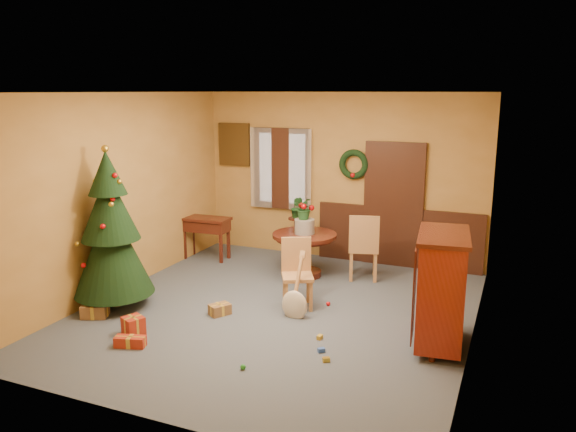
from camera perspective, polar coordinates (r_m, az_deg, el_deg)
The scene contains 21 objects.
room_envelope at distance 9.74m, azimuth 6.40°, elevation 1.87°, with size 5.50×5.50×5.50m.
dining_table at distance 8.96m, azimuth 1.68°, elevation -3.10°, with size 1.02×1.02×0.70m.
urn at distance 8.88m, azimuth 1.69°, elevation -1.07°, with size 0.32×0.32×0.23m, color slate.
centerpiece_plant at distance 8.82m, azimuth 1.71°, elevation 0.81°, with size 0.33×0.28×0.36m, color #1E4C23.
chair_near at distance 7.74m, azimuth 0.91°, elevation -5.53°, with size 0.55×0.55×0.95m.
chair_far at distance 8.83m, azimuth 7.69°, elevation -2.93°, with size 0.57×0.57×1.06m.
guitar at distance 7.36m, azimuth 0.67°, elevation -7.26°, with size 0.36×0.17×0.84m, color beige, non-canonical shape.
plant_stand at distance 9.82m, azimuth 0.88°, elevation -1.81°, with size 0.29×0.29×0.76m.
stand_plant at distance 9.71m, azimuth 0.89°, elevation 0.89°, with size 0.21×0.17×0.37m, color #19471E.
christmas_tree at distance 7.93m, azimuth -17.55°, elevation -1.57°, with size 1.08×1.08×2.23m.
writing_desk at distance 9.97m, azimuth -8.32°, elevation -1.19°, with size 0.86×0.46×0.75m.
sideboard at distance 6.70m, azimuth 15.29°, elevation -6.96°, with size 0.68×1.12×1.36m.
gift_a at distance 7.92m, azimuth -19.02°, elevation -9.06°, with size 0.40×0.35×0.18m.
gift_b at distance 7.24m, azimuth -15.43°, elevation -10.70°, with size 0.30×0.30×0.23m.
gift_c at distance 7.63m, azimuth -6.94°, elevation -9.40°, with size 0.30×0.32×0.15m.
gift_d at distance 6.95m, azimuth -15.73°, elevation -12.18°, with size 0.38×0.24×0.13m.
toy_a at distance 6.60m, azimuth 3.40°, elevation -13.45°, with size 0.08×0.05×0.05m, color #2950B5.
toy_b at distance 6.23m, azimuth -4.59°, elevation -15.05°, with size 0.06×0.06×0.06m, color #227E25.
toy_c at distance 6.91m, azimuth 3.25°, elevation -12.19°, with size 0.08×0.05×0.05m, color #B49421.
toy_d at distance 7.90m, azimuth 4.11°, elevation -8.88°, with size 0.06×0.06×0.06m, color red.
toy_e at distance 6.39m, azimuth 3.89°, elevation -14.34°, with size 0.08×0.05×0.05m, color gold.
Camera 1 is at (2.89, -6.48, 2.92)m, focal length 35.00 mm.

